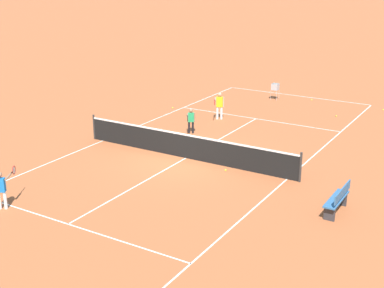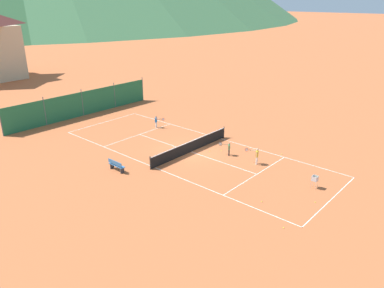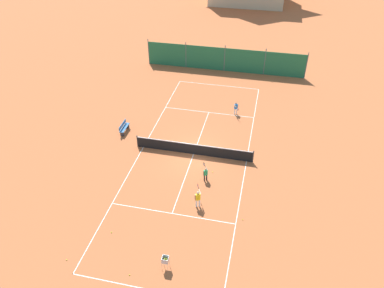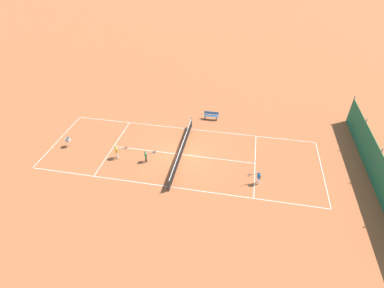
{
  "view_description": "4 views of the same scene",
  "coord_description": "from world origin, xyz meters",
  "views": [
    {
      "loc": [
        -10.11,
        16.3,
        7.04
      ],
      "look_at": [
        -0.78,
        0.85,
        0.95
      ],
      "focal_mm": 50.0,
      "sensor_mm": 36.0,
      "label": 1
    },
    {
      "loc": [
        -21.48,
        -18.94,
        11.98
      ],
      "look_at": [
        0.22,
        0.07,
        0.61
      ],
      "focal_mm": 35.0,
      "sensor_mm": 36.0,
      "label": 2
    },
    {
      "loc": [
        4.92,
        -22.47,
        17.69
      ],
      "look_at": [
        -0.18,
        0.21,
        0.79
      ],
      "focal_mm": 35.0,
      "sensor_mm": 36.0,
      "label": 3
    },
    {
      "loc": [
        20.13,
        4.79,
        16.59
      ],
      "look_at": [
        -0.89,
        0.75,
        0.61
      ],
      "focal_mm": 28.0,
      "sensor_mm": 36.0,
      "label": 4
    }
  ],
  "objects": [
    {
      "name": "tennis_ball_service_box",
      "position": [
        1.83,
        -1.82,
        0.03
      ],
      "size": [
        0.07,
        0.07,
        0.07
      ],
      "primitive_type": "sphere",
      "color": "#CCE033",
      "rests_on": "ground"
    },
    {
      "name": "player_near_baseline",
      "position": [
        2.42,
        6.61,
        0.7
      ],
      "size": [
        0.5,
        1.02,
        1.2
      ],
      "color": "white",
      "rests_on": "ground"
    },
    {
      "name": "tennis_ball_mid_court",
      "position": [
        4.48,
        -5.96,
        0.03
      ],
      "size": [
        0.07,
        0.07,
        0.07
      ],
      "primitive_type": "sphere",
      "color": "#CCE033",
      "rests_on": "ground"
    },
    {
      "name": "tennis_ball_by_net_right",
      "position": [
        -4.87,
        -11.16,
        0.03
      ],
      "size": [
        0.07,
        0.07,
        0.07
      ],
      "primitive_type": "sphere",
      "color": "#CCE033",
      "rests_on": "ground"
    },
    {
      "name": "player_near_service",
      "position": [
        1.46,
        -2.76,
        0.65
      ],
      "size": [
        0.5,
        0.95,
        1.11
      ],
      "color": "black",
      "rests_on": "ground"
    },
    {
      "name": "tennis_net",
      "position": [
        0.0,
        0.0,
        0.5
      ],
      "size": [
        9.18,
        0.08,
        1.06
      ],
      "color": "#2D2D2D",
      "rests_on": "ground"
    },
    {
      "name": "court_line_markings",
      "position": [
        0.0,
        0.0,
        0.0
      ],
      "size": [
        8.25,
        23.85,
        0.01
      ],
      "color": "white",
      "rests_on": "ground"
    },
    {
      "name": "tennis_ball_near_corner",
      "position": [
        -3.18,
        -8.74,
        0.03
      ],
      "size": [
        0.07,
        0.07,
        0.07
      ],
      "primitive_type": "sphere",
      "color": "#CCE033",
      "rests_on": "ground"
    },
    {
      "name": "ball_hopper",
      "position": [
        0.72,
        -10.4,
        0.66
      ],
      "size": [
        0.36,
        0.36,
        0.89
      ],
      "color": "#B7B7BC",
      "rests_on": "ground"
    },
    {
      "name": "player_far_baseline",
      "position": [
        1.47,
        -5.38,
        0.76
      ],
      "size": [
        0.46,
        1.1,
        1.3
      ],
      "color": "white",
      "rests_on": "ground"
    },
    {
      "name": "courtside_bench",
      "position": [
        -6.34,
        1.72,
        0.45
      ],
      "size": [
        0.36,
        1.5,
        0.84
      ],
      "color": "#336699",
      "rests_on": "ground"
    },
    {
      "name": "ground_plane",
      "position": [
        0.0,
        0.0,
        0.0
      ],
      "size": [
        600.0,
        600.0,
        0.0
      ],
      "primitive_type": "plane",
      "color": "#B25B33"
    },
    {
      "name": "tennis_ball_alley_right",
      "position": [
        1.05,
        -1.16,
        0.03
      ],
      "size": [
        0.07,
        0.07,
        0.07
      ],
      "primitive_type": "sphere",
      "color": "#CCE033",
      "rests_on": "ground"
    },
    {
      "name": "tennis_ball_far_corner",
      "position": [
        -1.93,
        0.41,
        0.03
      ],
      "size": [
        0.07,
        0.07,
        0.07
      ],
      "primitive_type": "sphere",
      "color": "#CCE033",
      "rests_on": "ground"
    },
    {
      "name": "tennis_ball_by_net_left",
      "position": [
        -1.06,
        -11.3,
        0.03
      ],
      "size": [
        0.07,
        0.07,
        0.07
      ],
      "primitive_type": "sphere",
      "color": "#CCE033",
      "rests_on": "ground"
    }
  ]
}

